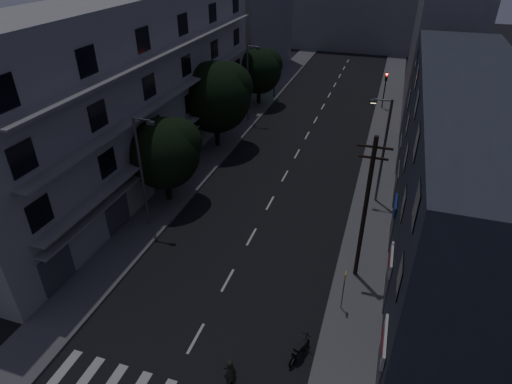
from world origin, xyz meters
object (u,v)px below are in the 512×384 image
Objects in this scene: motorcycle at (300,351)px; bus_stop_sign at (344,284)px; cyclist at (231,381)px; utility_pole at (365,208)px.

bus_stop_sign is at bearing 87.55° from motorcycle.
bus_stop_sign is at bearing 47.35° from cyclist.
cyclist is at bearing -115.08° from utility_pole.
motorcycle is at bearing 36.21° from cyclist.
cyclist reaches higher than motorcycle.
cyclist is at bearing -122.02° from bus_stop_sign.
utility_pole is 5.11× the size of motorcycle.
motorcycle is at bearing -111.70° from bus_stop_sign.
motorcycle is 0.85× the size of cyclist.
cyclist is (-4.01, -6.41, -1.19)m from bus_stop_sign.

